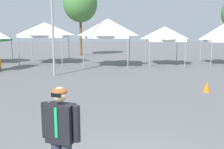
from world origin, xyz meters
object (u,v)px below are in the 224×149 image
at_px(canopy_tent_behind_left, 108,28).
at_px(canopy_tent_far_left, 165,34).
at_px(canopy_tent_behind_center, 45,30).
at_px(tree_behind_tents_right, 80,3).
at_px(person_foreground, 61,135).
at_px(traffic_cone_lot_center, 207,87).
at_px(canopy_tent_behind_right, 224,33).

bearing_deg(canopy_tent_behind_left, canopy_tent_far_left, 13.41).
height_order(canopy_tent_behind_center, canopy_tent_behind_left, canopy_tent_behind_left).
relative_size(canopy_tent_behind_center, canopy_tent_far_left, 1.21).
height_order(canopy_tent_behind_left, canopy_tent_far_left, canopy_tent_behind_left).
relative_size(canopy_tent_behind_center, canopy_tent_behind_left, 1.02).
relative_size(canopy_tent_behind_left, tree_behind_tents_right, 0.46).
bearing_deg(canopy_tent_behind_left, person_foreground, -88.98).
distance_m(canopy_tent_far_left, person_foreground, 17.29).
bearing_deg(canopy_tent_behind_left, traffic_cone_lot_center, -59.72).
height_order(tree_behind_tents_right, traffic_cone_lot_center, tree_behind_tents_right).
xyz_separation_m(canopy_tent_behind_left, traffic_cone_lot_center, (4.88, -8.35, -2.65)).
relative_size(canopy_tent_far_left, tree_behind_tents_right, 0.39).
xyz_separation_m(tree_behind_tents_right, traffic_cone_lot_center, (8.48, -17.21, -5.49)).
bearing_deg(traffic_cone_lot_center, canopy_tent_behind_right, 66.01).
bearing_deg(tree_behind_tents_right, person_foreground, -80.99).
distance_m(canopy_tent_far_left, traffic_cone_lot_center, 9.69).
distance_m(canopy_tent_behind_center, tree_behind_tents_right, 8.05).
xyz_separation_m(canopy_tent_far_left, canopy_tent_behind_right, (4.91, 0.70, 0.11)).
bearing_deg(canopy_tent_behind_left, canopy_tent_behind_right, 10.67).
height_order(canopy_tent_behind_left, canopy_tent_behind_right, canopy_tent_behind_left).
height_order(canopy_tent_behind_left, traffic_cone_lot_center, canopy_tent_behind_left).
xyz_separation_m(person_foreground, tree_behind_tents_right, (-3.89, 24.51, 4.69)).
xyz_separation_m(canopy_tent_behind_left, canopy_tent_behind_right, (9.38, 1.77, -0.31)).
bearing_deg(canopy_tent_far_left, canopy_tent_behind_right, 8.13).
height_order(canopy_tent_behind_center, canopy_tent_far_left, canopy_tent_behind_center).
bearing_deg(canopy_tent_far_left, tree_behind_tents_right, 136.03).
relative_size(canopy_tent_behind_right, tree_behind_tents_right, 0.43).
relative_size(person_foreground, traffic_cone_lot_center, 3.80).
relative_size(canopy_tent_behind_center, canopy_tent_behind_right, 1.12).
distance_m(canopy_tent_behind_left, tree_behind_tents_right, 9.98).
relative_size(canopy_tent_behind_left, person_foreground, 2.03).
distance_m(canopy_tent_far_left, tree_behind_tents_right, 11.69).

